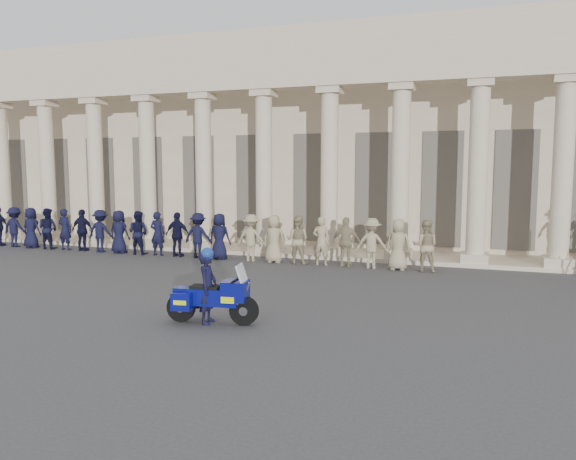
% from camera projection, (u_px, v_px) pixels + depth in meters
% --- Properties ---
extents(ground, '(90.00, 90.00, 0.00)m').
position_uv_depth(ground, '(194.00, 304.00, 13.99)').
color(ground, '#3A3A3C').
rests_on(ground, ground).
extents(building, '(40.00, 12.50, 9.00)m').
position_uv_depth(building, '(340.00, 144.00, 27.31)').
color(building, '#C5B193').
rests_on(building, ground).
extents(officer_rank, '(19.59, 0.65, 1.70)m').
position_uv_depth(officer_rank, '(177.00, 234.00, 21.30)').
color(officer_rank, black).
rests_on(officer_rank, ground).
extents(motorcycle, '(2.08, 0.93, 1.34)m').
position_uv_depth(motorcycle, '(213.00, 297.00, 12.21)').
color(motorcycle, black).
rests_on(motorcycle, ground).
extents(rider, '(0.45, 0.63, 1.68)m').
position_uv_depth(rider, '(208.00, 286.00, 12.20)').
color(rider, black).
rests_on(rider, ground).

